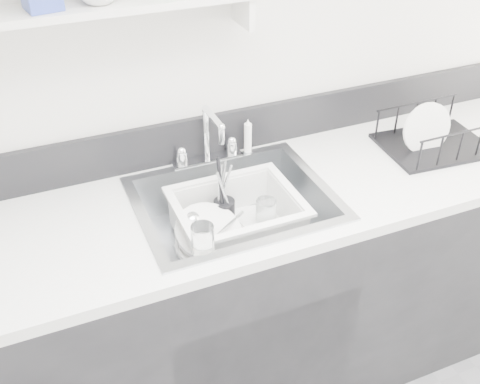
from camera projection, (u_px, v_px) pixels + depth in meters
name	position (u px, v px, depth m)	size (l,w,h in m)	color
room_shell	(447.00, 64.00, 0.80)	(3.50, 3.00, 2.60)	silver
counter_run	(235.00, 299.00, 2.10)	(3.20, 0.62, 0.92)	black
backsplash	(202.00, 137.00, 2.02)	(3.20, 0.02, 0.16)	black
sink	(234.00, 221.00, 1.89)	(0.64, 0.52, 0.20)	silver
faucet	(208.00, 148.00, 1.99)	(0.26, 0.18, 0.23)	silver
side_sprayer	(248.00, 136.00, 2.05)	(0.03, 0.03, 0.14)	white
wall_shelf	(86.00, 11.00, 1.57)	(1.00, 0.16, 0.12)	silver
wash_tub	(237.00, 219.00, 1.89)	(0.42, 0.34, 0.16)	white
plate_stack	(211.00, 238.00, 1.87)	(0.28, 0.27, 0.11)	white
utensil_cup	(224.00, 210.00, 1.96)	(0.07, 0.07, 0.25)	black
ladle	(212.00, 232.00, 1.87)	(0.30, 0.11, 0.08)	silver
tumbler_in_tub	(266.00, 213.00, 1.95)	(0.07, 0.07, 0.10)	white
tumbler_counter	(203.00, 239.00, 1.60)	(0.07, 0.07, 0.09)	white
dish_rack	(437.00, 131.00, 2.08)	(0.39, 0.29, 0.14)	black
bowl_small	(263.00, 236.00, 1.90)	(0.11, 0.11, 0.03)	white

